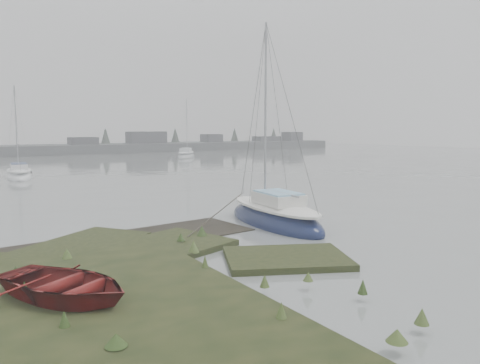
# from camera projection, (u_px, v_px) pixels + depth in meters

# --- Properties ---
(ground) EXTENTS (160.00, 160.00, 0.00)m
(ground) POSITION_uv_depth(u_px,v_px,m) (56.00, 175.00, 39.00)
(ground) COLOR slate
(ground) RESTS_ON ground
(far_shoreline) EXTENTS (60.00, 8.00, 4.15)m
(far_shoreline) POSITION_uv_depth(u_px,v_px,m) (183.00, 146.00, 79.94)
(far_shoreline) COLOR #4C4F51
(far_shoreline) RESTS_ON ground
(sailboat_main) EXTENTS (2.60, 6.36, 8.75)m
(sailboat_main) POSITION_uv_depth(u_px,v_px,m) (275.00, 218.00, 18.94)
(sailboat_main) COLOR #0F173A
(sailboat_main) RESTS_ON ground
(sailboat_white) EXTENTS (2.23, 5.59, 7.72)m
(sailboat_white) POSITION_uv_depth(u_px,v_px,m) (19.00, 175.00, 36.14)
(sailboat_white) COLOR white
(sailboat_white) RESTS_ON ground
(sailboat_far_b) EXTENTS (5.04, 5.87, 8.29)m
(sailboat_far_b) POSITION_uv_depth(u_px,v_px,m) (186.00, 156.00, 61.12)
(sailboat_far_b) COLOR #ABB0B6
(sailboat_far_b) RESTS_ON ground
(dinghy) EXTENTS (3.71, 4.05, 0.69)m
(dinghy) POSITION_uv_depth(u_px,v_px,m) (64.00, 284.00, 10.00)
(dinghy) COLOR maroon
(dinghy) RESTS_ON marsh_bank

